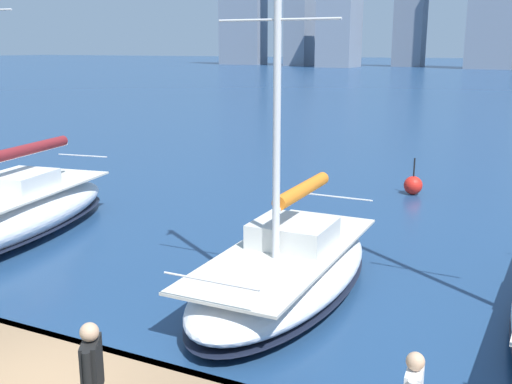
# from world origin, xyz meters

# --- Properties ---
(sailboat_orange) EXTENTS (2.97, 7.37, 9.29)m
(sailboat_orange) POSITION_xyz_m (-1.40, -6.06, 0.61)
(sailboat_orange) COLOR white
(sailboat_orange) RESTS_ON ground
(sailboat_maroon) EXTENTS (3.85, 8.78, 9.78)m
(sailboat_maroon) POSITION_xyz_m (7.35, -6.28, 0.73)
(sailboat_maroon) COLOR white
(sailboat_maroon) RESTS_ON ground
(person_black_shirt) EXTENTS (0.40, 0.55, 1.71)m
(person_black_shirt) POSITION_xyz_m (-1.76, 0.74, 1.63)
(person_black_shirt) COLOR #2D3347
(person_black_shirt) RESTS_ON dock_pier
(channel_buoy) EXTENTS (0.70, 0.70, 1.40)m
(channel_buoy) POSITION_xyz_m (-2.06, -16.82, 0.36)
(channel_buoy) COLOR red
(channel_buoy) RESTS_ON ground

